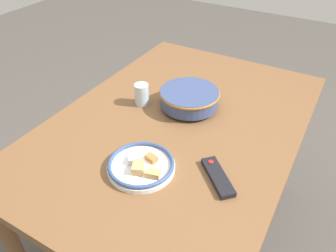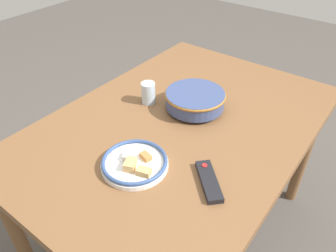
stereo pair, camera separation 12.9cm
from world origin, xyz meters
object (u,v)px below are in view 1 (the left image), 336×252
Objects in this scene: noodle_bowl at (189,98)px; food_plate at (141,166)px; drinking_glass at (142,94)px; tv_remote at (218,177)px.

noodle_bowl reaches higher than food_plate.
noodle_bowl is 2.69× the size of drinking_glass.
tv_remote is 0.55m from drinking_glass.
drinking_glass reaches higher than tv_remote.
drinking_glass is at bearing 105.51° from tv_remote.
tv_remote is at bearing 109.62° from food_plate.
food_plate is 2.42× the size of drinking_glass.
tv_remote is (-0.09, 0.25, -0.01)m from food_plate.
food_plate is 0.42m from drinking_glass.
drinking_glass is at bearing -146.86° from food_plate.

